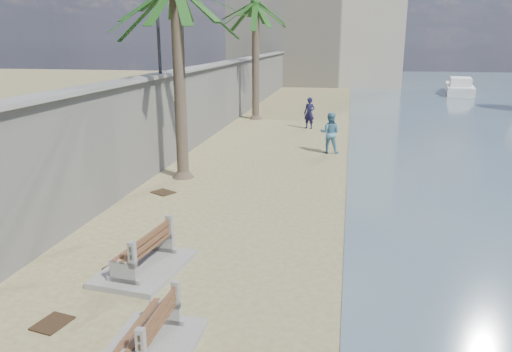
{
  "coord_description": "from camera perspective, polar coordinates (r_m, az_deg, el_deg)",
  "views": [
    {
      "loc": [
        1.95,
        -6.14,
        4.89
      ],
      "look_at": [
        -0.5,
        7.0,
        1.2
      ],
      "focal_mm": 35.0,
      "sensor_mm": 36.0,
      "label": 1
    }
  ],
  "objects": [
    {
      "name": "wall_cap",
      "position": [
        27.13,
        -4.84,
        12.55
      ],
      "size": [
        0.8,
        70.0,
        0.12
      ],
      "primitive_type": "cube",
      "color": "gray",
      "rests_on": "seawall"
    },
    {
      "name": "debris_d",
      "position": [
        11.59,
        -15.74,
        -10.06
      ],
      "size": [
        0.56,
        0.49,
        0.03
      ],
      "primitive_type": "cube",
      "rotation": [
        0.0,
        0.0,
        2.86
      ],
      "color": "#382616",
      "rests_on": "ground_plane"
    },
    {
      "name": "bench_near",
      "position": [
        8.48,
        -12.14,
        -17.16
      ],
      "size": [
        1.38,
        2.02,
        0.84
      ],
      "color": "gray",
      "rests_on": "ground_plane"
    },
    {
      "name": "palm_back",
      "position": [
        31.27,
        -0.04,
        19.0
      ],
      "size": [
        5.0,
        5.0,
        7.84
      ],
      "color": "brown",
      "rests_on": "ground_plane"
    },
    {
      "name": "debris_c",
      "position": [
        16.66,
        -10.57,
        -1.85
      ],
      "size": [
        0.88,
        0.82,
        0.03
      ],
      "primitive_type": "cube",
      "rotation": [
        0.0,
        0.0,
        2.62
      ],
      "color": "#382616",
      "rests_on": "ground_plane"
    },
    {
      "name": "person_b",
      "position": [
        22.15,
        8.45,
        5.14
      ],
      "size": [
        1.02,
        0.83,
        1.99
      ],
      "primitive_type": "imported",
      "rotation": [
        0.0,
        0.0,
        3.05
      ],
      "color": "teal",
      "rests_on": "ground_plane"
    },
    {
      "name": "bench_far",
      "position": [
        11.17,
        -12.68,
        -8.63
      ],
      "size": [
        1.77,
        2.39,
        0.93
      ],
      "color": "gray",
      "rests_on": "ground_plane"
    },
    {
      "name": "yacht_far",
      "position": [
        50.38,
        22.19,
        9.14
      ],
      "size": [
        3.36,
        8.2,
        1.5
      ],
      "primitive_type": null,
      "rotation": [
        0.0,
        0.0,
        1.43
      ],
      "color": "silver",
      "rests_on": "bay_water"
    },
    {
      "name": "seawall",
      "position": [
        27.28,
        -4.76,
        8.77
      ],
      "size": [
        0.45,
        70.0,
        3.5
      ],
      "primitive_type": "cube",
      "color": "gray",
      "rests_on": "ground_plane"
    },
    {
      "name": "debris_b",
      "position": [
        9.9,
        -22.25,
        -15.31
      ],
      "size": [
        0.62,
        0.72,
        0.03
      ],
      "primitive_type": "cube",
      "rotation": [
        0.0,
        0.0,
        1.37
      ],
      "color": "#382616",
      "rests_on": "ground_plane"
    },
    {
      "name": "person_a",
      "position": [
        28.19,
        6.12,
        7.42
      ],
      "size": [
        0.85,
        0.73,
        2.0
      ],
      "primitive_type": "imported",
      "rotation": [
        0.0,
        0.0,
        -0.4
      ],
      "color": "#161438",
      "rests_on": "ground_plane"
    },
    {
      "name": "end_building",
      "position": [
        58.31,
        7.0,
        17.4
      ],
      "size": [
        18.0,
        12.0,
        14.0
      ],
      "primitive_type": "cube",
      "color": "#B7AA93",
      "rests_on": "ground_plane"
    }
  ]
}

